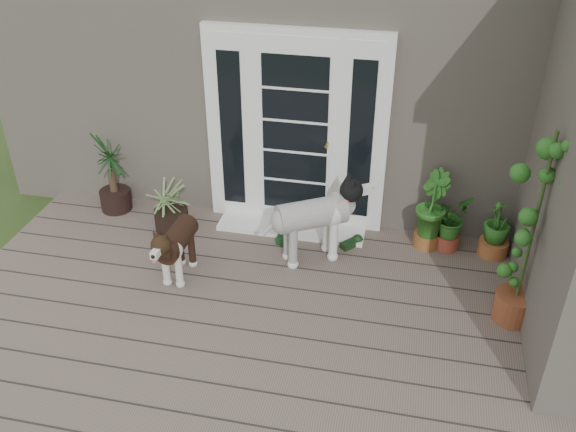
# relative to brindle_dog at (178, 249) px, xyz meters

# --- Properties ---
(deck) EXTENTS (6.20, 4.60, 0.12)m
(deck) POSITION_rel_brindle_dog_xyz_m (1.10, -0.97, -0.37)
(deck) COLOR #6B5B4C
(deck) RESTS_ON ground
(house_main) EXTENTS (7.40, 4.00, 3.10)m
(house_main) POSITION_rel_brindle_dog_xyz_m (1.10, 3.28, 1.12)
(house_main) COLOR #665E54
(house_main) RESTS_ON ground
(door_unit) EXTENTS (1.90, 0.14, 2.15)m
(door_unit) POSITION_rel_brindle_dog_xyz_m (0.90, 1.23, 0.77)
(door_unit) COLOR white
(door_unit) RESTS_ON deck
(door_step) EXTENTS (1.60, 0.40, 0.05)m
(door_step) POSITION_rel_brindle_dog_xyz_m (0.90, 1.03, -0.28)
(door_step) COLOR white
(door_step) RESTS_ON deck
(brindle_dog) EXTENTS (0.34, 0.75, 0.62)m
(brindle_dog) POSITION_rel_brindle_dog_xyz_m (0.00, 0.00, 0.00)
(brindle_dog) COLOR black
(brindle_dog) RESTS_ON deck
(white_dog) EXTENTS (1.01, 0.82, 0.78)m
(white_dog) POSITION_rel_brindle_dog_xyz_m (1.21, 0.54, 0.08)
(white_dog) COLOR silver
(white_dog) RESTS_ON deck
(spider_plant) EXTENTS (0.76, 0.76, 0.65)m
(spider_plant) POSITION_rel_brindle_dog_xyz_m (-0.38, 0.76, 0.02)
(spider_plant) COLOR #72935A
(spider_plant) RESTS_ON deck
(yucca) EXTENTS (0.85, 0.85, 0.95)m
(yucca) POSITION_rel_brindle_dog_xyz_m (-1.16, 1.03, 0.17)
(yucca) COLOR black
(yucca) RESTS_ON deck
(herb_a) EXTENTS (0.53, 0.53, 0.50)m
(herb_a) POSITION_rel_brindle_dog_xyz_m (2.56, 1.03, -0.06)
(herb_a) COLOR #1A5418
(herb_a) RESTS_ON deck
(herb_b) EXTENTS (0.48, 0.48, 0.64)m
(herb_b) POSITION_rel_brindle_dog_xyz_m (2.35, 1.03, 0.01)
(herb_b) COLOR #244E16
(herb_b) RESTS_ON deck
(herb_c) EXTENTS (0.46, 0.46, 0.51)m
(herb_c) POSITION_rel_brindle_dog_xyz_m (3.03, 1.01, -0.06)
(herb_c) COLOR #1E621C
(herb_c) RESTS_ON deck
(sapling) EXTENTS (0.73, 0.73, 1.90)m
(sapling) POSITION_rel_brindle_dog_xyz_m (3.14, 0.02, 0.64)
(sapling) COLOR #18561E
(sapling) RESTS_ON deck
(clog_left) EXTENTS (0.19, 0.35, 0.10)m
(clog_left) POSITION_rel_brindle_dog_xyz_m (0.87, 0.84, -0.26)
(clog_left) COLOR #153517
(clog_left) RESTS_ON deck
(clog_right) EXTENTS (0.29, 0.30, 0.09)m
(clog_right) POSITION_rel_brindle_dog_xyz_m (1.58, 0.85, -0.27)
(clog_right) COLOR black
(clog_right) RESTS_ON deck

